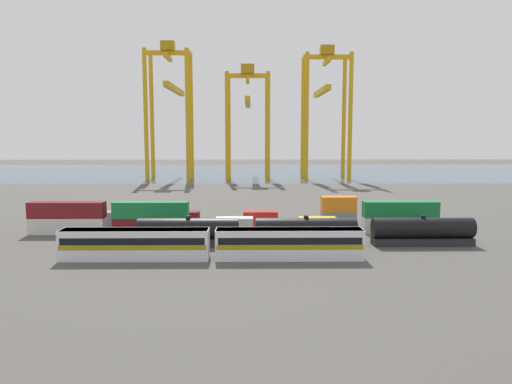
{
  "coord_description": "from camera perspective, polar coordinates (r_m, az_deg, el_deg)",
  "views": [
    {
      "loc": [
        -0.14,
        -78.18,
        15.64
      ],
      "look_at": [
        1.03,
        17.99,
        4.43
      ],
      "focal_mm": 33.32,
      "sensor_mm": 36.0,
      "label": 1
    }
  ],
  "objects": [
    {
      "name": "shipping_container_7",
      "position": [
        80.82,
        16.95,
        -2.0
      ],
      "size": [
        12.1,
        2.44,
        2.6
      ],
      "primitive_type": "cube",
      "color": "#197538",
      "rests_on": "shipping_container_6"
    },
    {
      "name": "shipping_container_3",
      "position": [
        78.69,
        -12.51,
        -2.09
      ],
      "size": [
        12.1,
        2.44,
        2.6
      ],
      "primitive_type": "cube",
      "color": "#197538",
      "rests_on": "shipping_container_2"
    },
    {
      "name": "shipping_container_12",
      "position": [
        84.74,
        9.9,
        -1.42
      ],
      "size": [
        6.04,
        2.44,
        2.6
      ],
      "primitive_type": "cube",
      "color": "orange",
      "rests_on": "shipping_container_11"
    },
    {
      "name": "passenger_train",
      "position": [
        61.44,
        -5.27,
        -6.07
      ],
      "size": [
        38.63,
        3.14,
        3.9
      ],
      "color": "silver",
      "rests_on": "ground_plane"
    },
    {
      "name": "gantry_crane_central",
      "position": [
        179.16,
        -1.0,
        9.74
      ],
      "size": [
        16.09,
        38.96,
        41.64
      ],
      "color": "gold",
      "rests_on": "ground_plane"
    },
    {
      "name": "shipping_container_2",
      "position": [
        79.12,
        -12.46,
        -3.95
      ],
      "size": [
        12.1,
        2.44,
        2.6
      ],
      "primitive_type": "cube",
      "color": "maroon",
      "rests_on": "ground_plane"
    },
    {
      "name": "freight_tank_row",
      "position": [
        69.12,
        6.01,
        -4.71
      ],
      "size": [
        48.39,
        2.91,
        4.37
      ],
      "color": "#232326",
      "rests_on": "ground_plane"
    },
    {
      "name": "shipping_container_11",
      "position": [
        85.14,
        9.86,
        -3.15
      ],
      "size": [
        6.04,
        2.44,
        2.6
      ],
      "primitive_type": "cube",
      "color": "slate",
      "rests_on": "ground_plane"
    },
    {
      "name": "shipping_container_4",
      "position": [
        77.51,
        -2.6,
        -4.02
      ],
      "size": [
        6.04,
        2.44,
        2.6
      ],
      "primitive_type": "cube",
      "color": "silver",
      "rests_on": "ground_plane"
    },
    {
      "name": "gantry_crane_east",
      "position": [
        180.57,
        8.3,
        10.76
      ],
      "size": [
        17.13,
        35.21,
        48.32
      ],
      "color": "gold",
      "rests_on": "ground_plane"
    },
    {
      "name": "shipping_container_6",
      "position": [
        81.24,
        16.89,
        -3.81
      ],
      "size": [
        12.1,
        2.44,
        2.6
      ],
      "primitive_type": "cube",
      "color": "silver",
      "rests_on": "ground_plane"
    },
    {
      "name": "ground_plane",
      "position": [
        119.21,
        -0.62,
        -0.89
      ],
      "size": [
        420.0,
        420.0,
        0.0
      ],
      "primitive_type": "plane",
      "color": "#4C4944"
    },
    {
      "name": "harbour_water",
      "position": [
        213.45,
        -0.66,
        2.44
      ],
      "size": [
        400.0,
        110.0,
        0.01
      ],
      "primitive_type": "cube",
      "color": "#384C60",
      "rests_on": "ground_plane"
    },
    {
      "name": "shipping_container_9",
      "position": [
        84.56,
        -8.85,
        -3.2
      ],
      "size": [
        6.04,
        2.44,
        2.6
      ],
      "primitive_type": "cube",
      "color": "maroon",
      "rests_on": "ground_plane"
    },
    {
      "name": "gantry_crane_west",
      "position": [
        181.88,
        -10.24,
        10.97
      ],
      "size": [
        16.38,
        41.05,
        49.66
      ],
      "color": "gold",
      "rests_on": "ground_plane"
    },
    {
      "name": "shipping_container_1",
      "position": [
        82.53,
        -21.75,
        -2.01
      ],
      "size": [
        12.1,
        2.44,
        2.6
      ],
      "primitive_type": "cube",
      "color": "maroon",
      "rests_on": "shipping_container_0"
    },
    {
      "name": "shipping_container_8",
      "position": [
        87.58,
        -17.82,
        -3.1
      ],
      "size": [
        12.1,
        2.44,
        2.6
      ],
      "primitive_type": "cube",
      "color": "slate",
      "rests_on": "ground_plane"
    },
    {
      "name": "shipping_container_5",
      "position": [
        78.23,
        7.38,
        -3.97
      ],
      "size": [
        6.04,
        2.44,
        2.6
      ],
      "primitive_type": "cube",
      "color": "gold",
      "rests_on": "ground_plane"
    },
    {
      "name": "shipping_container_0",
      "position": [
        82.94,
        -21.67,
        -3.78
      ],
      "size": [
        12.1,
        2.44,
        2.6
      ],
      "primitive_type": "cube",
      "color": "silver",
      "rests_on": "ground_plane"
    },
    {
      "name": "shipping_container_10",
      "position": [
        83.73,
        0.54,
        -3.21
      ],
      "size": [
        6.04,
        2.44,
        2.6
      ],
      "primitive_type": "cube",
      "color": "#AD211C",
      "rests_on": "ground_plane"
    }
  ]
}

